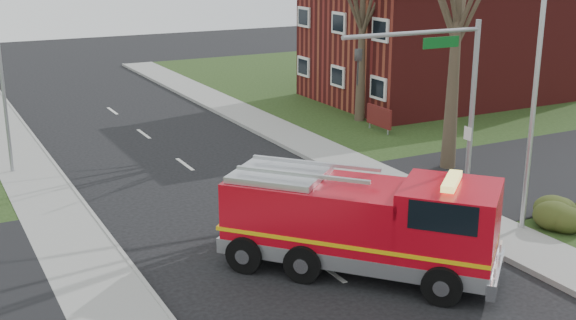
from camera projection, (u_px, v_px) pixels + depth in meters
name	position (u px, v px, depth m)	size (l,w,h in m)	color
ground	(327.00, 269.00, 21.08)	(120.00, 120.00, 0.00)	black
sidewalk_right	(488.00, 230.00, 23.84)	(2.40, 80.00, 0.15)	gray
sidewalk_left	(117.00, 316.00, 18.28)	(2.40, 80.00, 0.15)	gray
brick_building	(444.00, 39.00, 43.83)	(15.40, 10.40, 7.25)	maroon
health_center_sign	(379.00, 117.00, 36.14)	(0.12, 2.00, 1.40)	#571514
hedge_corner	(574.00, 211.00, 24.11)	(2.80, 2.00, 0.90)	#2A3714
traffic_signal_mast	(444.00, 87.00, 23.36)	(5.29, 0.18, 6.80)	gray
streetlight_pole	(533.00, 97.00, 22.57)	(1.48, 0.16, 8.40)	#B7BABF
utility_pole_far	(3.00, 91.00, 28.90)	(0.14, 0.14, 7.00)	gray
fire_engine	(362.00, 225.00, 20.62)	(7.07, 7.52, 3.11)	#B30816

